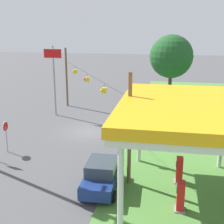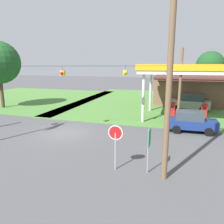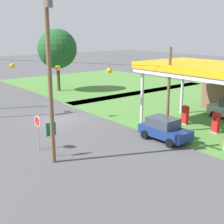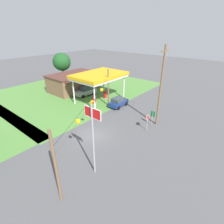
{
  "view_description": "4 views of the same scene",
  "coord_description": "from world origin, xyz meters",
  "px_view_note": "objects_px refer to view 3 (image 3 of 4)",
  "views": [
    {
      "loc": [
        26.63,
        7.24,
        9.65
      ],
      "look_at": [
        3.73,
        2.95,
        3.1
      ],
      "focal_mm": 50.0,
      "sensor_mm": 36.0,
      "label": 1
    },
    {
      "loc": [
        8.82,
        -15.61,
        5.65
      ],
      "look_at": [
        3.1,
        3.21,
        1.31
      ],
      "focal_mm": 35.0,
      "sensor_mm": 36.0,
      "label": 2
    },
    {
      "loc": [
        25.37,
        -14.02,
        8.25
      ],
      "look_at": [
        5.2,
        2.17,
        1.48
      ],
      "focal_mm": 50.0,
      "sensor_mm": 36.0,
      "label": 3
    },
    {
      "loc": [
        -14.18,
        -15.03,
        13.4
      ],
      "look_at": [
        4.05,
        0.07,
        2.06
      ],
      "focal_mm": 28.0,
      "sensor_mm": 36.0,
      "label": 4
    }
  ],
  "objects_px": {
    "car_at_pumps_front": "(164,129)",
    "tree_west_verge": "(57,49)",
    "fuel_pump_near": "(185,116)",
    "utility_pole_main": "(49,62)",
    "route_sign": "(51,133)",
    "fuel_pump_far": "(216,124)",
    "stop_sign_roadside": "(38,125)",
    "gas_station_canopy": "(203,70)"
  },
  "relations": [
    {
      "from": "stop_sign_roadside",
      "to": "tree_west_verge",
      "type": "xyz_separation_m",
      "value": [
        -18.95,
        12.29,
        4.0
      ]
    },
    {
      "from": "car_at_pumps_front",
      "to": "stop_sign_roadside",
      "type": "height_order",
      "value": "stop_sign_roadside"
    },
    {
      "from": "tree_west_verge",
      "to": "utility_pole_main",
      "type": "bearing_deg",
      "value": -30.08
    },
    {
      "from": "utility_pole_main",
      "to": "route_sign",
      "type": "bearing_deg",
      "value": 159.29
    },
    {
      "from": "stop_sign_roadside",
      "to": "route_sign",
      "type": "relative_size",
      "value": 1.04
    },
    {
      "from": "route_sign",
      "to": "stop_sign_roadside",
      "type": "bearing_deg",
      "value": -176.45
    },
    {
      "from": "gas_station_canopy",
      "to": "car_at_pumps_front",
      "type": "distance_m",
      "value": 6.26
    },
    {
      "from": "route_sign",
      "to": "utility_pole_main",
      "type": "relative_size",
      "value": 0.21
    },
    {
      "from": "route_sign",
      "to": "utility_pole_main",
      "type": "bearing_deg",
      "value": -20.71
    },
    {
      "from": "gas_station_canopy",
      "to": "utility_pole_main",
      "type": "distance_m",
      "value": 13.5
    },
    {
      "from": "fuel_pump_near",
      "to": "car_at_pumps_front",
      "type": "relative_size",
      "value": 0.42
    },
    {
      "from": "car_at_pumps_front",
      "to": "tree_west_verge",
      "type": "xyz_separation_m",
      "value": [
        -23.2,
        3.81,
        4.91
      ]
    },
    {
      "from": "utility_pole_main",
      "to": "stop_sign_roadside",
      "type": "bearing_deg",
      "value": 175.14
    },
    {
      "from": "route_sign",
      "to": "fuel_pump_near",
      "type": "bearing_deg",
      "value": 86.53
    },
    {
      "from": "utility_pole_main",
      "to": "tree_west_verge",
      "type": "relative_size",
      "value": 1.36
    },
    {
      "from": "route_sign",
      "to": "car_at_pumps_front",
      "type": "bearing_deg",
      "value": 73.51
    },
    {
      "from": "fuel_pump_near",
      "to": "utility_pole_main",
      "type": "height_order",
      "value": "utility_pole_main"
    },
    {
      "from": "car_at_pumps_front",
      "to": "tree_west_verge",
      "type": "bearing_deg",
      "value": 169.09
    },
    {
      "from": "car_at_pumps_front",
      "to": "route_sign",
      "type": "xyz_separation_m",
      "value": [
        -2.48,
        -8.37,
        0.8
      ]
    },
    {
      "from": "gas_station_canopy",
      "to": "route_sign",
      "type": "xyz_separation_m",
      "value": [
        -2.37,
        -13.01,
        -3.4
      ]
    },
    {
      "from": "fuel_pump_far",
      "to": "tree_west_verge",
      "type": "bearing_deg",
      "value": -178.08
    },
    {
      "from": "gas_station_canopy",
      "to": "fuel_pump_far",
      "type": "bearing_deg",
      "value": -0.05
    },
    {
      "from": "fuel_pump_near",
      "to": "fuel_pump_far",
      "type": "relative_size",
      "value": 1.0
    },
    {
      "from": "gas_station_canopy",
      "to": "fuel_pump_near",
      "type": "bearing_deg",
      "value": -179.95
    },
    {
      "from": "gas_station_canopy",
      "to": "fuel_pump_near",
      "type": "height_order",
      "value": "gas_station_canopy"
    },
    {
      "from": "fuel_pump_near",
      "to": "stop_sign_roadside",
      "type": "height_order",
      "value": "stop_sign_roadside"
    },
    {
      "from": "fuel_pump_far",
      "to": "route_sign",
      "type": "height_order",
      "value": "route_sign"
    },
    {
      "from": "fuel_pump_far",
      "to": "route_sign",
      "type": "distance_m",
      "value": 13.63
    },
    {
      "from": "stop_sign_roadside",
      "to": "gas_station_canopy",
      "type": "bearing_deg",
      "value": -107.51
    },
    {
      "from": "car_at_pumps_front",
      "to": "tree_west_verge",
      "type": "relative_size",
      "value": 0.48
    },
    {
      "from": "fuel_pump_far",
      "to": "stop_sign_roadside",
      "type": "bearing_deg",
      "value": -113.57
    },
    {
      "from": "gas_station_canopy",
      "to": "fuel_pump_far",
      "type": "height_order",
      "value": "gas_station_canopy"
    },
    {
      "from": "fuel_pump_near",
      "to": "utility_pole_main",
      "type": "bearing_deg",
      "value": -89.57
    },
    {
      "from": "fuel_pump_near",
      "to": "tree_west_verge",
      "type": "bearing_deg",
      "value": -177.79
    },
    {
      "from": "fuel_pump_near",
      "to": "stop_sign_roadside",
      "type": "distance_m",
      "value": 13.4
    },
    {
      "from": "gas_station_canopy",
      "to": "route_sign",
      "type": "bearing_deg",
      "value": -100.33
    },
    {
      "from": "tree_west_verge",
      "to": "stop_sign_roadside",
      "type": "bearing_deg",
      "value": -32.96
    },
    {
      "from": "gas_station_canopy",
      "to": "car_at_pumps_front",
      "type": "relative_size",
      "value": 2.44
    },
    {
      "from": "stop_sign_roadside",
      "to": "fuel_pump_far",
      "type": "bearing_deg",
      "value": -113.57
    },
    {
      "from": "gas_station_canopy",
      "to": "tree_west_verge",
      "type": "height_order",
      "value": "tree_west_verge"
    },
    {
      "from": "gas_station_canopy",
      "to": "utility_pole_main",
      "type": "height_order",
      "value": "utility_pole_main"
    },
    {
      "from": "fuel_pump_near",
      "to": "fuel_pump_far",
      "type": "height_order",
      "value": "same"
    }
  ]
}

